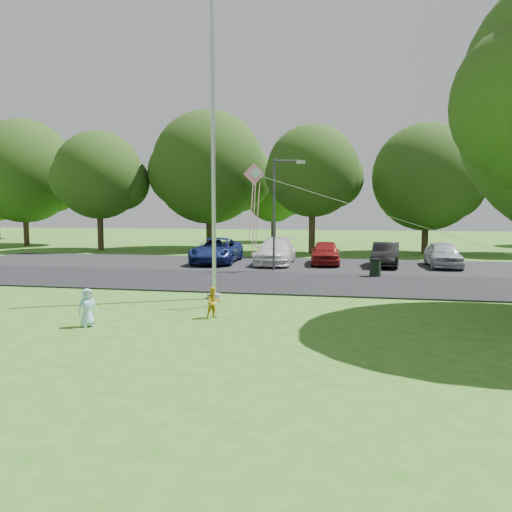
% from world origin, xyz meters
% --- Properties ---
extents(ground, '(120.00, 120.00, 0.00)m').
position_xyz_m(ground, '(0.00, 0.00, 0.00)').
color(ground, '#326C1C').
rests_on(ground, ground).
extents(park_road, '(60.00, 6.00, 0.06)m').
position_xyz_m(park_road, '(0.00, 9.00, 0.03)').
color(park_road, black).
rests_on(park_road, ground).
extents(parking_strip, '(42.00, 7.00, 0.06)m').
position_xyz_m(parking_strip, '(0.00, 15.50, 0.03)').
color(parking_strip, black).
rests_on(parking_strip, ground).
extents(flagpole, '(0.50, 0.50, 10.00)m').
position_xyz_m(flagpole, '(-3.50, 5.00, 4.17)').
color(flagpole, '#B7BABF').
rests_on(flagpole, ground).
extents(street_lamp, '(1.54, 0.45, 5.53)m').
position_xyz_m(street_lamp, '(-2.41, 12.68, 3.32)').
color(street_lamp, '#3F3F44').
rests_on(street_lamp, ground).
extents(trash_can, '(0.53, 0.53, 0.85)m').
position_xyz_m(trash_can, '(2.18, 11.42, 0.43)').
color(trash_can, black).
rests_on(trash_can, ground).
extents(tree_row, '(64.35, 11.94, 10.88)m').
position_xyz_m(tree_row, '(1.59, 24.23, 5.71)').
color(tree_row, '#332316').
rests_on(tree_row, ground).
extents(horizon_trees, '(77.46, 7.20, 7.02)m').
position_xyz_m(horizon_trees, '(4.06, 33.88, 4.30)').
color(horizon_trees, '#332316').
rests_on(horizon_trees, ground).
extents(parked_cars, '(14.15, 5.09, 1.39)m').
position_xyz_m(parked_cars, '(-1.48, 15.50, 0.73)').
color(parked_cars, navy).
rests_on(parked_cars, ground).
extents(child_yellow, '(0.55, 0.54, 0.89)m').
position_xyz_m(child_yellow, '(-2.69, 2.03, 0.44)').
color(child_yellow, gold).
rests_on(child_yellow, ground).
extents(child_blue, '(0.58, 0.58, 1.02)m').
position_xyz_m(child_blue, '(-5.66, 0.40, 0.51)').
color(child_blue, '#9CD1F0').
rests_on(child_blue, ground).
extents(kite, '(7.86, 3.24, 2.95)m').
position_xyz_m(kite, '(-1.76, 4.08, 3.73)').
color(kite, pink).
rests_on(kite, ground).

